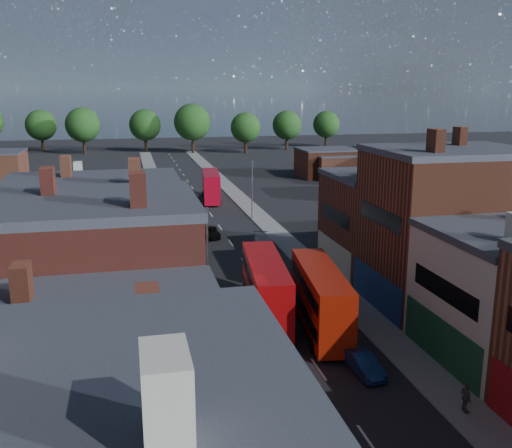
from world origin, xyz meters
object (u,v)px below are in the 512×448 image
car_3 (263,241)px  bus_2 (211,186)px  ped_1 (254,402)px  car_1 (363,364)px  bus_1 (320,298)px  car_2 (210,232)px  ped_3 (466,397)px  bus_0 (266,289)px

car_3 → bus_2: bearing=99.4°
bus_2 → ped_1: 62.89m
car_1 → car_3: 30.74m
bus_1 → car_3: size_ratio=2.50×
bus_2 → car_1: (1.13, -59.00, -1.91)m
car_2 → ped_3: bearing=-78.2°
bus_2 → car_3: 28.40m
ped_1 → bus_1: bearing=-124.9°
car_2 → ped_3: ped_3 is taller
bus_1 → ped_1: size_ratio=6.66×
car_3 → ped_1: bearing=-98.7°
ped_1 → car_3: bearing=-103.7°
bus_2 → car_3: (1.90, -28.27, -1.90)m
bus_0 → ped_1: size_ratio=6.81×
ped_3 → bus_0: bearing=33.7°
ped_3 → car_3: bearing=11.1°
car_1 → bus_2: bearing=87.2°
bus_2 → ped_3: size_ratio=6.19×
bus_0 → bus_1: size_ratio=1.02×
ped_3 → ped_1: bearing=85.9°
bus_0 → bus_1: bus_0 is taller
car_3 → ped_3: bearing=-79.9°
bus_1 → ped_3: 13.37m
bus_0 → car_3: (4.90, 21.25, -2.01)m
ped_1 → ped_3: size_ratio=0.95×
ped_1 → car_1: bearing=-155.7°
car_1 → car_2: 36.48m
bus_1 → car_2: bearing=104.9°
car_3 → ped_3: (2.91, -36.41, 0.36)m
bus_2 → car_1: bus_2 is taller
bus_0 → car_3: bus_0 is taller
bus_0 → ped_1: (-3.82, -12.98, -1.69)m
bus_1 → car_1: 7.20m
car_3 → bus_1: bearing=-87.6°
bus_0 → car_2: bus_0 is taller
bus_0 → car_3: bearing=83.6°
bus_1 → car_3: bus_1 is taller
car_2 → ped_3: (8.29, -41.86, 0.39)m
car_1 → car_2: size_ratio=0.86×
car_1 → ped_1: (-7.95, -3.50, 0.33)m
ped_1 → bus_2: bearing=-95.7°
bus_0 → car_3: size_ratio=2.56×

